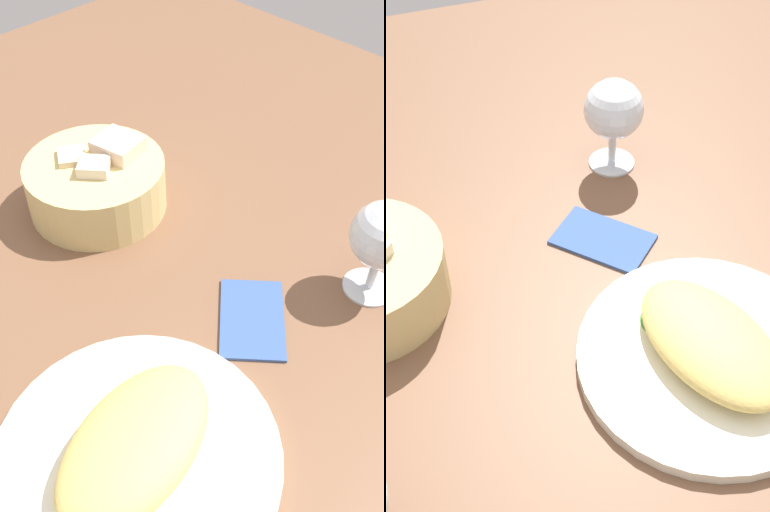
# 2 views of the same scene
# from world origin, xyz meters

# --- Properties ---
(ground_plane) EXTENTS (1.40, 1.40, 0.02)m
(ground_plane) POSITION_xyz_m (0.00, 0.00, -0.01)
(ground_plane) COLOR brown
(plate) EXTENTS (0.26, 0.26, 0.01)m
(plate) POSITION_xyz_m (-0.13, -0.15, 0.01)
(plate) COLOR white
(plate) RESTS_ON ground_plane
(omelette) EXTENTS (0.20, 0.14, 0.04)m
(omelette) POSITION_xyz_m (-0.13, -0.15, 0.03)
(omelette) COLOR #DEC064
(omelette) RESTS_ON plate
(lettuce_garnish) EXTENTS (0.05, 0.05, 0.01)m
(lettuce_garnish) POSITION_xyz_m (-0.08, -0.12, 0.02)
(lettuce_garnish) COLOR #4B8C3B
(lettuce_garnish) RESTS_ON plate
(bread_basket) EXTENTS (0.18, 0.18, 0.09)m
(bread_basket) POSITION_xyz_m (0.07, 0.16, 0.04)
(bread_basket) COLOR #D4BC79
(bread_basket) RESTS_ON ground_plane
(wine_glass_near) EXTENTS (0.08, 0.08, 0.12)m
(wine_glass_near) POSITION_xyz_m (0.19, -0.18, 0.08)
(wine_glass_near) COLOR silver
(wine_glass_near) RESTS_ON ground_plane
(folded_napkin) EXTENTS (0.13, 0.13, 0.01)m
(folded_napkin) POSITION_xyz_m (0.06, -0.11, 0.00)
(folded_napkin) COLOR #355391
(folded_napkin) RESTS_ON ground_plane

